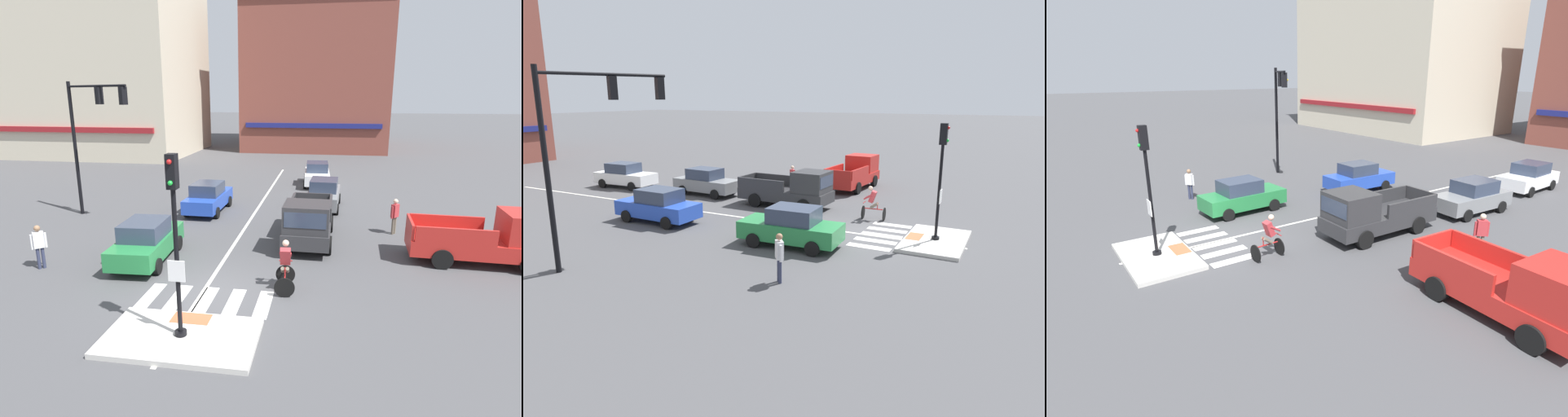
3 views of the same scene
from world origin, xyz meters
The scene contains 21 objects.
ground_plane centered at (0.00, 0.00, 0.00)m, with size 300.00×300.00×0.00m, color #474749.
traffic_island centered at (0.00, -2.70, 0.07)m, with size 4.04×2.40×0.15m, color beige.
tactile_pad_front centered at (0.00, -1.85, 0.15)m, with size 1.10×0.60×0.01m, color #DB5B38.
signal_pole centered at (0.00, -2.71, 3.01)m, with size 0.44×0.38×4.76m.
crosswalk_stripe_a centered at (-1.84, -0.43, 0.00)m, with size 0.44×1.80×0.01m, color silver.
crosswalk_stripe_b centered at (-0.92, -0.43, 0.00)m, with size 0.44×1.80×0.01m, color silver.
crosswalk_stripe_c centered at (0.00, -0.43, 0.00)m, with size 0.44×1.80×0.01m, color silver.
crosswalk_stripe_d centered at (0.92, -0.43, 0.00)m, with size 0.44×1.80×0.01m, color silver.
crosswalk_stripe_e centered at (1.84, -0.43, 0.00)m, with size 0.44×1.80×0.01m, color silver.
lane_centre_line centered at (-0.24, 10.00, 0.00)m, with size 0.14×28.00×0.01m, color silver.
traffic_light_mast centered at (-8.29, 7.72, 4.74)m, with size 4.05×1.96×6.91m.
building_corner_left centered at (-21.85, 32.87, 10.09)m, with size 21.83×15.82×20.14m.
car_green_westbound_near centered at (-3.15, 2.42, 0.81)m, with size 2.01×4.18×1.64m.
car_blue_westbound_far centered at (-2.81, 9.78, 0.81)m, with size 1.92×4.14×1.64m.
car_grey_eastbound_far centered at (3.42, 11.61, 0.81)m, with size 2.02×4.19×1.64m.
car_white_eastbound_distant centered at (2.85, 17.91, 0.81)m, with size 1.97×4.16×1.64m.
pickup_truck_red_cross_right centered at (9.85, 4.20, 0.98)m, with size 5.19×2.26×2.08m.
pickup_truck_charcoal_eastbound_mid centered at (2.89, 5.36, 0.98)m, with size 2.14×5.14×2.08m.
cyclist centered at (2.38, 0.74, 0.87)m, with size 0.74×1.13×1.68m.
pedestrian_at_curb_left centered at (-6.72, 1.05, 0.98)m, with size 0.44×0.40×1.67m.
pedestrian_waiting_far_side centered at (6.73, 7.33, 0.98)m, with size 0.40×0.44×1.67m.
Camera 3 is at (14.93, -6.30, 6.59)m, focal length 28.82 mm.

